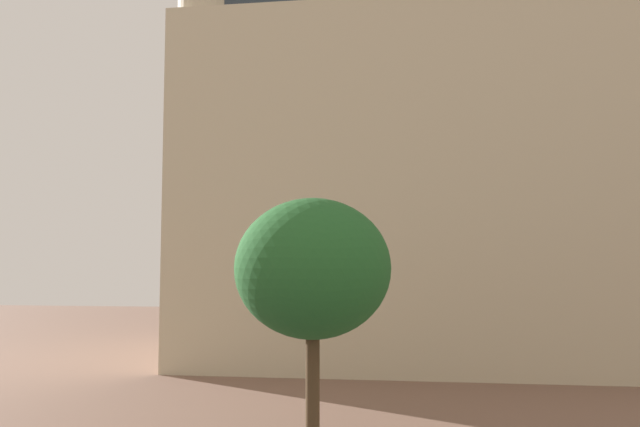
% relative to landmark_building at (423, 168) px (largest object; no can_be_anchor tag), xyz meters
% --- Properties ---
extents(landmark_building, '(23.74, 15.18, 31.80)m').
position_rel_landmark_building_xyz_m(landmark_building, '(0.00, 0.00, 0.00)').
color(landmark_building, beige).
rests_on(landmark_building, ground_plane).
extents(tree_curb_far, '(3.80, 3.80, 6.36)m').
position_rel_landmark_building_xyz_m(tree_curb_far, '(-3.11, -18.73, -5.27)').
color(tree_curb_far, '#4C3823').
rests_on(tree_curb_far, ground_plane).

